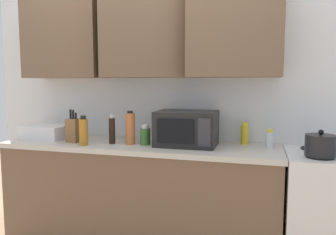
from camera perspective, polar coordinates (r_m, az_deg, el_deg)
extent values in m
cube|color=white|center=(3.03, -2.94, 4.06)|extent=(3.18, 0.06, 2.60)
cube|color=brown|center=(3.22, -17.44, 13.29)|extent=(0.73, 0.33, 0.75)
cube|color=brown|center=(2.84, -4.49, 14.53)|extent=(0.80, 0.62, 0.75)
cube|color=brown|center=(2.72, 11.58, 14.81)|extent=(0.73, 0.33, 0.75)
cube|color=brown|center=(2.88, -4.99, -13.73)|extent=(2.28, 0.60, 0.86)
cube|color=beige|center=(2.76, -5.08, -4.92)|extent=(2.31, 0.63, 0.04)
cylinder|color=black|center=(2.46, 24.98, -6.21)|extent=(0.18, 0.18, 0.01)
cylinder|color=black|center=(2.74, 24.03, -4.99)|extent=(0.18, 0.18, 0.01)
cylinder|color=black|center=(2.45, 25.06, -4.42)|extent=(0.20, 0.20, 0.14)
sphere|color=black|center=(2.44, 25.16, -2.34)|extent=(0.04, 0.04, 0.04)
cube|color=black|center=(2.65, 3.31, -1.87)|extent=(0.48, 0.36, 0.28)
cube|color=black|center=(2.48, 1.31, -2.41)|extent=(0.29, 0.01, 0.18)
cube|color=#2D2D33|center=(2.44, 6.36, -2.60)|extent=(0.10, 0.01, 0.21)
cube|color=silver|center=(3.18, -20.50, -2.37)|extent=(0.38, 0.30, 0.12)
cube|color=brown|center=(2.91, -16.04, -2.17)|extent=(0.10, 0.12, 0.20)
cylinder|color=black|center=(2.90, -16.65, 0.57)|extent=(0.02, 0.02, 0.08)
cylinder|color=black|center=(2.89, -16.23, 0.52)|extent=(0.02, 0.02, 0.08)
cylinder|color=black|center=(2.88, -15.80, 0.27)|extent=(0.02, 0.02, 0.05)
cylinder|color=#386B2D|center=(2.69, -4.00, -3.33)|extent=(0.08, 0.08, 0.13)
cylinder|color=silver|center=(2.68, -4.01, -1.60)|extent=(0.06, 0.06, 0.03)
cylinder|color=#BC6638|center=(2.71, -6.59, -1.96)|extent=(0.08, 0.08, 0.26)
cylinder|color=black|center=(2.70, -6.63, 0.95)|extent=(0.05, 0.05, 0.02)
cylinder|color=gold|center=(2.78, 13.20, -2.93)|extent=(0.06, 0.06, 0.16)
cylinder|color=yellow|center=(2.77, 13.25, -1.05)|extent=(0.05, 0.05, 0.03)
cylinder|color=black|center=(2.76, -9.74, -2.32)|extent=(0.05, 0.05, 0.21)
cylinder|color=silver|center=(2.74, -9.79, 0.20)|extent=(0.03, 0.03, 0.03)
cylinder|color=silver|center=(2.67, 17.33, -3.80)|extent=(0.06, 0.06, 0.12)
cylinder|color=yellow|center=(2.66, 17.38, -2.21)|extent=(0.04, 0.04, 0.03)
cylinder|color=#AD701E|center=(2.74, -14.53, -2.50)|extent=(0.07, 0.07, 0.21)
cylinder|color=black|center=(2.72, -14.60, 0.02)|extent=(0.04, 0.04, 0.03)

